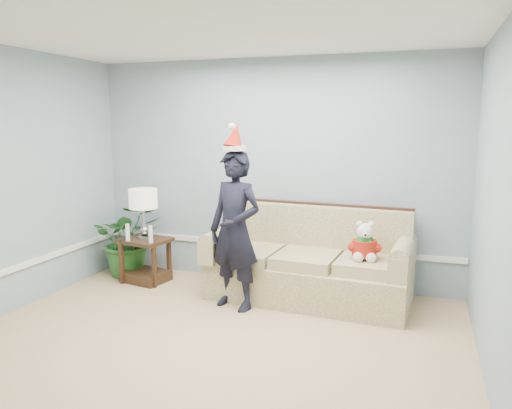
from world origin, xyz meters
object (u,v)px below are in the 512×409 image
object	(u,v)px
table_lamp	(143,201)
teddy_bear	(364,246)
side_table	(146,265)
man	(235,230)
houseplant	(129,239)
sofa	(309,266)

from	to	relation	value
table_lamp	teddy_bear	xyz separation A→B (m)	(2.65, -0.08, -0.32)
side_table	teddy_bear	distance (m)	2.70
table_lamp	teddy_bear	distance (m)	2.67
man	side_table	bearing A→B (deg)	177.67
houseplant	man	world-z (taller)	man
man	teddy_bear	bearing A→B (deg)	32.54
sofa	man	distance (m)	0.99
table_lamp	man	distance (m)	1.45
side_table	houseplant	size ratio (longest dim) A/B	0.68
houseplant	man	distance (m)	1.86
side_table	table_lamp	distance (m)	0.80
table_lamp	man	xyz separation A→B (m)	(1.36, -0.45, -0.17)
side_table	teddy_bear	xyz separation A→B (m)	(2.65, -0.09, 0.48)
teddy_bear	houseplant	bearing A→B (deg)	166.14
man	teddy_bear	size ratio (longest dim) A/B	4.04
sofa	houseplant	world-z (taller)	sofa
man	table_lamp	bearing A→B (deg)	177.91
houseplant	teddy_bear	bearing A→B (deg)	-4.94
table_lamp	teddy_bear	world-z (taller)	table_lamp
table_lamp	sofa	bearing A→B (deg)	2.46
side_table	teddy_bear	world-z (taller)	teddy_bear
man	houseplant	bearing A→B (deg)	176.03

